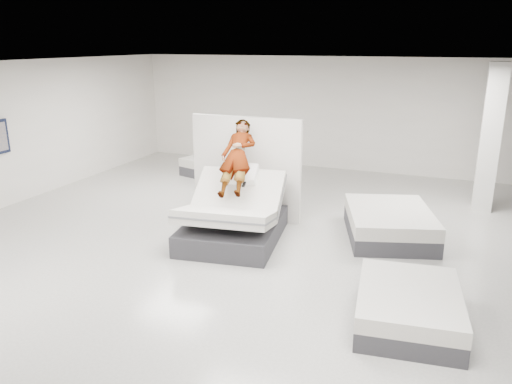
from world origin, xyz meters
TOP-DOWN VIEW (x-y plane):
  - room at (0.00, 0.00)m, footprint 14.00×14.04m
  - hero_bed at (-0.39, 0.82)m, footprint 1.98×2.44m
  - person at (-0.43, 1.13)m, footprint 0.83×1.53m
  - remote at (-0.17, 0.82)m, footprint 0.07×0.15m
  - divider_panel at (-0.66, 2.09)m, footprint 2.36×0.16m
  - flat_bed_right_far at (2.30, 2.05)m, footprint 2.03×2.36m
  - flat_bed_right_near at (2.95, -0.97)m, footprint 1.50×1.88m
  - flat_bed_left_far at (-2.69, 4.96)m, footprint 2.10×1.79m
  - column at (4.00, 4.50)m, footprint 0.40×0.40m

SIDE VIEW (x-z plane):
  - flat_bed_right_near at x=2.95m, z-range 0.00..0.48m
  - flat_bed_left_far at x=-2.69m, z-range 0.00..0.49m
  - flat_bed_right_far at x=2.30m, z-range 0.00..0.55m
  - hero_bed at x=-0.39m, z-range -0.24..1.08m
  - divider_panel at x=-0.66m, z-range 0.00..2.14m
  - remote at x=-0.17m, z-range 1.08..1.15m
  - person at x=-0.43m, z-range 0.55..2.10m
  - room at x=0.00m, z-range 0.00..3.20m
  - column at x=4.00m, z-range 0.00..3.20m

